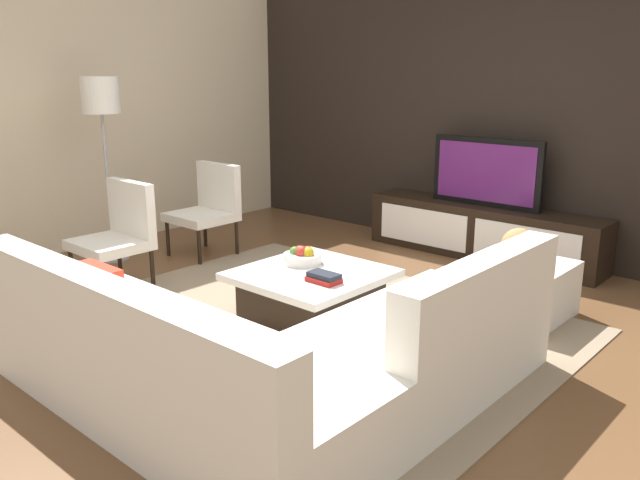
{
  "coord_description": "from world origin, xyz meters",
  "views": [
    {
      "loc": [
        2.8,
        -3.06,
        1.75
      ],
      "look_at": [
        -0.24,
        0.35,
        0.53
      ],
      "focal_mm": 36.17,
      "sensor_mm": 36.0,
      "label": 1
    }
  ],
  "objects_px": {
    "ottoman": "(515,289)",
    "fruit_bowl": "(302,256)",
    "book_stack": "(324,278)",
    "decorative_ball": "(519,245)",
    "accent_chair_near": "(120,229)",
    "media_console": "(482,231)",
    "coffee_table": "(311,295)",
    "floor_lamp": "(101,106)",
    "television": "(486,172)",
    "sectional_couch": "(269,355)",
    "accent_chair_far": "(209,204)"
  },
  "relations": [
    {
      "from": "ottoman",
      "to": "television",
      "type": "bearing_deg",
      "value": 127.13
    },
    {
      "from": "television",
      "to": "ottoman",
      "type": "xyz_separation_m",
      "value": [
        0.91,
        -1.2,
        -0.62
      ]
    },
    {
      "from": "media_console",
      "to": "coffee_table",
      "type": "height_order",
      "value": "media_console"
    },
    {
      "from": "coffee_table",
      "to": "floor_lamp",
      "type": "xyz_separation_m",
      "value": [
        -2.45,
        -0.09,
        1.22
      ]
    },
    {
      "from": "television",
      "to": "book_stack",
      "type": "height_order",
      "value": "television"
    },
    {
      "from": "media_console",
      "to": "ottoman",
      "type": "relative_size",
      "value": 3.28
    },
    {
      "from": "television",
      "to": "book_stack",
      "type": "bearing_deg",
      "value": -87.1
    },
    {
      "from": "ottoman",
      "to": "accent_chair_far",
      "type": "distance_m",
      "value": 2.99
    },
    {
      "from": "floor_lamp",
      "to": "accent_chair_far",
      "type": "relative_size",
      "value": 1.93
    },
    {
      "from": "media_console",
      "to": "television",
      "type": "bearing_deg",
      "value": 90.0
    },
    {
      "from": "media_console",
      "to": "fruit_bowl",
      "type": "xyz_separation_m",
      "value": [
        -0.28,
        -2.2,
        0.18
      ]
    },
    {
      "from": "accent_chair_near",
      "to": "book_stack",
      "type": "xyz_separation_m",
      "value": [
        1.9,
        0.34,
        -0.08
      ]
    },
    {
      "from": "fruit_bowl",
      "to": "decorative_ball",
      "type": "relative_size",
      "value": 1.11
    },
    {
      "from": "accent_chair_near",
      "to": "ottoman",
      "type": "distance_m",
      "value": 3.12
    },
    {
      "from": "floor_lamp",
      "to": "decorative_ball",
      "type": "relative_size",
      "value": 6.67
    },
    {
      "from": "media_console",
      "to": "floor_lamp",
      "type": "height_order",
      "value": "floor_lamp"
    },
    {
      "from": "floor_lamp",
      "to": "fruit_bowl",
      "type": "distance_m",
      "value": 2.48
    },
    {
      "from": "media_console",
      "to": "ottoman",
      "type": "height_order",
      "value": "media_console"
    },
    {
      "from": "media_console",
      "to": "coffee_table",
      "type": "relative_size",
      "value": 2.42
    },
    {
      "from": "ottoman",
      "to": "accent_chair_far",
      "type": "relative_size",
      "value": 0.8
    },
    {
      "from": "accent_chair_near",
      "to": "fruit_bowl",
      "type": "height_order",
      "value": "accent_chair_near"
    },
    {
      "from": "television",
      "to": "floor_lamp",
      "type": "height_order",
      "value": "floor_lamp"
    },
    {
      "from": "coffee_table",
      "to": "decorative_ball",
      "type": "bearing_deg",
      "value": 47.43
    },
    {
      "from": "media_console",
      "to": "sectional_couch",
      "type": "height_order",
      "value": "sectional_couch"
    },
    {
      "from": "accent_chair_near",
      "to": "media_console",
      "type": "bearing_deg",
      "value": 61.61
    },
    {
      "from": "floor_lamp",
      "to": "book_stack",
      "type": "height_order",
      "value": "floor_lamp"
    },
    {
      "from": "decorative_ball",
      "to": "book_stack",
      "type": "distance_m",
      "value": 1.45
    },
    {
      "from": "accent_chair_far",
      "to": "book_stack",
      "type": "xyz_separation_m",
      "value": [
        2.16,
        -0.78,
        -0.08
      ]
    },
    {
      "from": "ottoman",
      "to": "decorative_ball",
      "type": "height_order",
      "value": "decorative_ball"
    },
    {
      "from": "television",
      "to": "book_stack",
      "type": "relative_size",
      "value": 4.96
    },
    {
      "from": "accent_chair_near",
      "to": "decorative_ball",
      "type": "bearing_deg",
      "value": 34.59
    },
    {
      "from": "ottoman",
      "to": "fruit_bowl",
      "type": "bearing_deg",
      "value": -139.93
    },
    {
      "from": "sectional_couch",
      "to": "fruit_bowl",
      "type": "height_order",
      "value": "sectional_couch"
    },
    {
      "from": "media_console",
      "to": "ottoman",
      "type": "xyz_separation_m",
      "value": [
        0.91,
        -1.2,
        -0.05
      ]
    },
    {
      "from": "sectional_couch",
      "to": "fruit_bowl",
      "type": "bearing_deg",
      "value": 125.73
    },
    {
      "from": "sectional_couch",
      "to": "coffee_table",
      "type": "xyz_separation_m",
      "value": [
        -0.61,
        1.0,
        -0.08
      ]
    },
    {
      "from": "coffee_table",
      "to": "decorative_ball",
      "type": "xyz_separation_m",
      "value": [
        1.01,
        1.1,
        0.32
      ]
    },
    {
      "from": "coffee_table",
      "to": "book_stack",
      "type": "relative_size",
      "value": 4.33
    },
    {
      "from": "television",
      "to": "accent_chair_near",
      "type": "xyz_separation_m",
      "value": [
        -1.78,
        -2.76,
        -0.33
      ]
    },
    {
      "from": "floor_lamp",
      "to": "fruit_bowl",
      "type": "relative_size",
      "value": 6.0
    },
    {
      "from": "ottoman",
      "to": "accent_chair_far",
      "type": "xyz_separation_m",
      "value": [
        -2.94,
        -0.44,
        0.29
      ]
    },
    {
      "from": "coffee_table",
      "to": "decorative_ball",
      "type": "distance_m",
      "value": 1.53
    },
    {
      "from": "sectional_couch",
      "to": "fruit_bowl",
      "type": "xyz_separation_m",
      "value": [
        -0.79,
        1.1,
        0.15
      ]
    },
    {
      "from": "fruit_bowl",
      "to": "television",
      "type": "bearing_deg",
      "value": 82.79
    },
    {
      "from": "television",
      "to": "book_stack",
      "type": "distance_m",
      "value": 2.45
    },
    {
      "from": "television",
      "to": "sectional_couch",
      "type": "height_order",
      "value": "television"
    },
    {
      "from": "sectional_couch",
      "to": "coffee_table",
      "type": "distance_m",
      "value": 1.17
    },
    {
      "from": "fruit_bowl",
      "to": "book_stack",
      "type": "height_order",
      "value": "fruit_bowl"
    },
    {
      "from": "accent_chair_near",
      "to": "decorative_ball",
      "type": "xyz_separation_m",
      "value": [
        2.69,
        1.56,
        0.04
      ]
    },
    {
      "from": "coffee_table",
      "to": "decorative_ball",
      "type": "relative_size",
      "value": 3.77
    }
  ]
}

